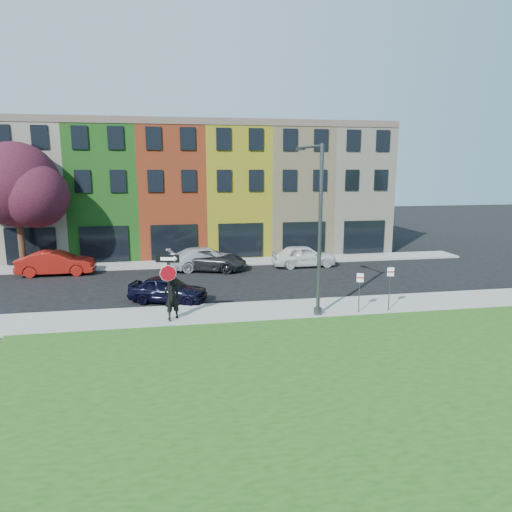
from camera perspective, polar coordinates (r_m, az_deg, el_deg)
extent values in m
plane|color=black|center=(19.87, 4.77, -9.53)|extent=(120.00, 120.00, 0.00)
cube|color=gray|center=(23.11, 7.70, -6.46)|extent=(40.00, 3.00, 0.12)
cube|color=gray|center=(33.73, -6.70, -0.87)|extent=(40.00, 2.40, 0.12)
cube|color=beige|center=(40.52, -24.75, 7.24)|extent=(5.00, 10.00, 10.00)
cube|color=#2B7D22|center=(39.56, -17.68, 7.66)|extent=(5.00, 10.00, 10.00)
cube|color=#BE441F|center=(39.22, -10.36, 7.97)|extent=(5.00, 10.00, 10.00)
cube|color=yellow|center=(39.52, -3.02, 8.15)|extent=(5.00, 10.00, 10.00)
cube|color=tan|center=(40.43, 4.11, 8.20)|extent=(5.00, 10.00, 10.00)
cube|color=#B9B39D|center=(41.93, 10.82, 8.14)|extent=(5.00, 10.00, 10.00)
cube|color=black|center=(34.62, -6.04, 1.88)|extent=(30.00, 0.12, 2.60)
cylinder|color=black|center=(20.73, -10.86, -4.13)|extent=(0.08, 0.08, 2.99)
cylinder|color=white|center=(20.53, -10.93, -2.13)|extent=(0.76, 0.18, 0.76)
cylinder|color=maroon|center=(20.51, -10.94, -2.15)|extent=(0.71, 0.16, 0.72)
cube|color=black|center=(20.39, -11.00, -0.33)|extent=(1.04, 0.25, 0.34)
cube|color=white|center=(20.37, -11.00, -0.35)|extent=(0.65, 0.15, 0.14)
imported|color=black|center=(21.22, -10.45, -5.16)|extent=(1.03, 0.93, 1.99)
imported|color=black|center=(24.33, -10.95, -4.10)|extent=(4.31, 5.16, 1.39)
imported|color=maroon|center=(32.72, -23.70, -0.79)|extent=(1.85, 4.89, 1.59)
imported|color=#B4B4B9|center=(31.83, -6.27, -0.29)|extent=(4.17, 6.07, 1.52)
imported|color=black|center=(31.46, -5.96, -0.48)|extent=(5.34, 6.56, 1.45)
imported|color=silver|center=(32.64, 6.02, 0.03)|extent=(2.12, 4.67, 1.55)
cylinder|color=#424446|center=(21.10, 7.99, 3.01)|extent=(0.18, 0.18, 7.88)
cylinder|color=#424446|center=(21.95, 7.73, -6.83)|extent=(0.40, 0.40, 0.30)
cylinder|color=#424446|center=(21.80, 6.94, 13.41)|extent=(0.52, 1.98, 0.12)
cube|color=#424446|center=(22.77, 5.58, 13.20)|extent=(0.36, 0.59, 0.16)
cylinder|color=#424446|center=(22.40, 12.78, -4.41)|extent=(0.05, 0.05, 1.97)
cube|color=white|center=(22.20, 12.89, -2.66)|extent=(0.31, 0.13, 0.42)
cube|color=maroon|center=(22.18, 12.91, -2.68)|extent=(0.30, 0.12, 0.06)
cylinder|color=#424446|center=(23.00, 16.34, -3.85)|extent=(0.05, 0.05, 2.23)
cube|color=white|center=(22.79, 16.48, -1.91)|extent=(0.32, 0.09, 0.42)
cube|color=maroon|center=(22.77, 16.51, -1.92)|extent=(0.31, 0.08, 0.06)
cylinder|color=black|center=(34.76, -27.25, 1.59)|extent=(0.44, 0.44, 3.77)
sphere|color=black|center=(34.42, -27.81, 7.91)|extent=(5.59, 5.59, 5.59)
sphere|color=black|center=(33.25, -25.83, 6.80)|extent=(4.20, 4.20, 4.20)
sphere|color=black|center=(35.77, -29.19, 6.95)|extent=(3.92, 3.92, 3.92)
sphere|color=black|center=(34.86, -27.24, 9.60)|extent=(3.36, 3.36, 3.36)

